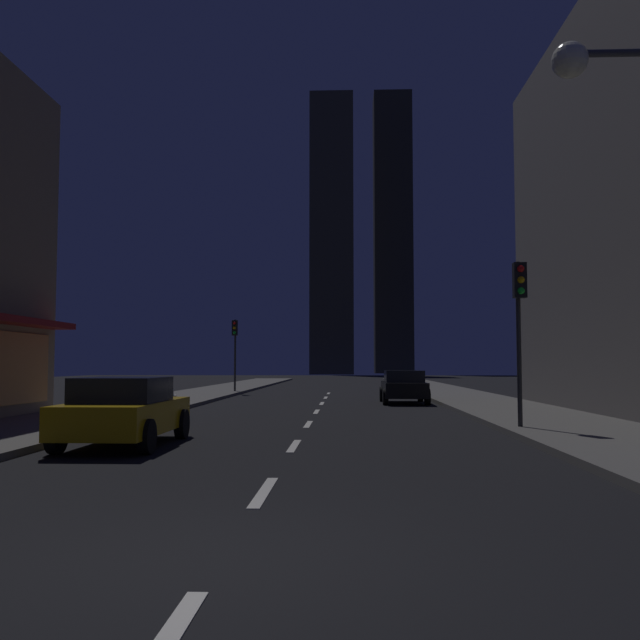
{
  "coord_description": "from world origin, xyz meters",
  "views": [
    {
      "loc": [
        1.13,
        -6.15,
        1.73
      ],
      "look_at": [
        0.0,
        21.97,
        3.54
      ],
      "focal_mm": 38.57,
      "sensor_mm": 36.0,
      "label": 1
    }
  ],
  "objects_px": {
    "traffic_light_near_right": "(519,306)",
    "traffic_light_far_left": "(235,339)",
    "car_parked_far": "(404,386)",
    "street_lamp_right": "(623,147)",
    "car_parked_near": "(125,411)",
    "fire_hydrant_far_left": "(171,396)"
  },
  "relations": [
    {
      "from": "traffic_light_near_right",
      "to": "traffic_light_far_left",
      "type": "relative_size",
      "value": 1.0
    },
    {
      "from": "traffic_light_far_left",
      "to": "fire_hydrant_far_left",
      "type": "bearing_deg",
      "value": -91.77
    },
    {
      "from": "fire_hydrant_far_left",
      "to": "street_lamp_right",
      "type": "relative_size",
      "value": 0.1
    },
    {
      "from": "car_parked_near",
      "to": "traffic_light_far_left",
      "type": "height_order",
      "value": "traffic_light_far_left"
    },
    {
      "from": "car_parked_far",
      "to": "fire_hydrant_far_left",
      "type": "xyz_separation_m",
      "value": [
        -9.5,
        -3.36,
        -0.29
      ]
    },
    {
      "from": "car_parked_far",
      "to": "street_lamp_right",
      "type": "height_order",
      "value": "street_lamp_right"
    },
    {
      "from": "traffic_light_near_right",
      "to": "traffic_light_far_left",
      "type": "height_order",
      "value": "same"
    },
    {
      "from": "street_lamp_right",
      "to": "fire_hydrant_far_left",
      "type": "bearing_deg",
      "value": 124.18
    },
    {
      "from": "car_parked_far",
      "to": "traffic_light_far_left",
      "type": "xyz_separation_m",
      "value": [
        -9.1,
        9.61,
        2.45
      ]
    },
    {
      "from": "car_parked_near",
      "to": "street_lamp_right",
      "type": "relative_size",
      "value": 0.64
    },
    {
      "from": "fire_hydrant_far_left",
      "to": "traffic_light_far_left",
      "type": "height_order",
      "value": "traffic_light_far_left"
    },
    {
      "from": "car_parked_far",
      "to": "street_lamp_right",
      "type": "distance_m",
      "value": 20.51
    },
    {
      "from": "fire_hydrant_far_left",
      "to": "traffic_light_far_left",
      "type": "xyz_separation_m",
      "value": [
        0.4,
        12.97,
        2.74
      ]
    },
    {
      "from": "car_parked_near",
      "to": "traffic_light_near_right",
      "type": "bearing_deg",
      "value": 18.82
    },
    {
      "from": "car_parked_far",
      "to": "fire_hydrant_far_left",
      "type": "relative_size",
      "value": 6.48
    },
    {
      "from": "car_parked_far",
      "to": "traffic_light_far_left",
      "type": "height_order",
      "value": "traffic_light_far_left"
    },
    {
      "from": "car_parked_near",
      "to": "car_parked_far",
      "type": "height_order",
      "value": "same"
    },
    {
      "from": "car_parked_near",
      "to": "car_parked_far",
      "type": "bearing_deg",
      "value": 65.84
    },
    {
      "from": "car_parked_far",
      "to": "fire_hydrant_far_left",
      "type": "bearing_deg",
      "value": -160.54
    },
    {
      "from": "fire_hydrant_far_left",
      "to": "street_lamp_right",
      "type": "bearing_deg",
      "value": -55.82
    },
    {
      "from": "car_parked_near",
      "to": "car_parked_far",
      "type": "distance_m",
      "value": 17.59
    },
    {
      "from": "fire_hydrant_far_left",
      "to": "street_lamp_right",
      "type": "xyz_separation_m",
      "value": [
        11.28,
        -16.61,
        4.61
      ]
    }
  ]
}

